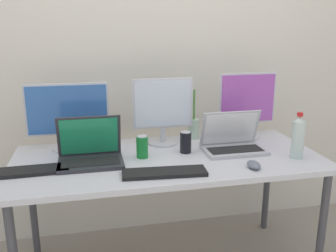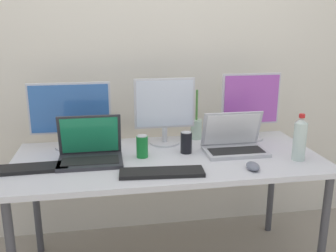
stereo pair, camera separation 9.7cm
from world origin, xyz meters
The scene contains 14 objects.
wall_back centered at (0.00, 0.59, 1.30)m, with size 7.00×0.08×2.60m, color silver.
work_desk centered at (0.00, 0.00, 0.68)m, with size 1.73×0.78×0.74m.
monitor_left centered at (-0.55, 0.26, 0.95)m, with size 0.48×0.21×0.40m.
monitor_center centered at (0.02, 0.24, 0.96)m, with size 0.37×0.19×0.41m.
monitor_right centered at (0.58, 0.25, 0.97)m, with size 0.38×0.19×0.43m.
laptop_silver centered at (-0.43, 0.00, 0.80)m, with size 0.34×0.24×0.25m.
laptop_secondary centered at (0.40, 0.02, 0.79)m, with size 0.36×0.23×0.23m.
keyboard_main centered at (-0.72, -0.08, 0.75)m, with size 0.36×0.12×0.02m, color black.
keyboard_aux centered at (-0.07, -0.25, 0.75)m, with size 0.42×0.12×0.02m, color black.
mouse_by_keyboard centered at (0.40, -0.26, 0.76)m, with size 0.07×0.11×0.03m, color slate.
water_bottle centered at (0.70, -0.17, 0.86)m, with size 0.07×0.07×0.26m.
soda_can_near_keyboard centered at (-0.14, 0.02, 0.80)m, with size 0.07×0.07×0.13m.
soda_can_by_laptop centered at (0.12, 0.05, 0.80)m, with size 0.07×0.07×0.13m.
bamboo_vase centered at (0.24, 0.31, 0.81)m, with size 0.07×0.07×0.32m.
Camera 1 is at (-0.43, -1.95, 1.47)m, focal length 40.00 mm.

